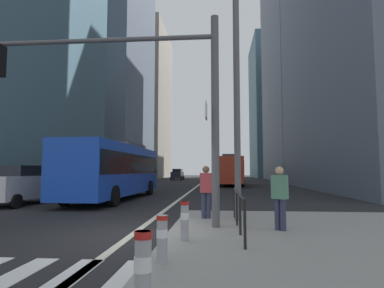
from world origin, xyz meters
TOP-DOWN VIEW (x-y plane):
  - ground_plane at (0.00, 20.00)m, footprint 160.00×160.00m
  - median_island at (5.50, -1.00)m, footprint 9.00×10.00m
  - lane_centre_line at (0.00, 30.00)m, footprint 0.20×80.00m
  - office_tower_left_mid at (-16.00, 40.82)m, footprint 12.45×18.62m
  - office_tower_left_far at (-16.00, 63.55)m, footprint 12.42×19.22m
  - office_tower_right_mid at (17.00, 46.58)m, footprint 11.39×19.80m
  - office_tower_right_far at (17.00, 67.57)m, footprint 12.96×16.53m
  - city_bus_blue_oncoming at (-3.74, 9.75)m, footprint 2.91×10.87m
  - sedan_white_oncoming at (-7.60, 6.71)m, footprint 2.17×4.36m
  - city_bus_red_receding at (3.66, 28.14)m, footprint 2.89×10.99m
  - city_bus_red_distant at (2.80, 49.66)m, footprint 2.77×11.41m
  - car_oncoming_mid at (-4.96, 47.49)m, footprint 2.07×4.56m
  - car_receding_near at (3.56, 39.01)m, footprint 2.17×4.24m
  - car_receding_far at (2.72, 59.59)m, footprint 2.21×4.44m
  - traffic_signal_gantry at (-0.12, 0.43)m, footprint 6.87×0.65m
  - street_lamp_post at (2.88, 1.56)m, footprint 5.50×0.32m
  - bollard_front at (1.47, -5.00)m, footprint 0.20×0.20m
  - bollard_left at (1.33, -3.03)m, footprint 0.20×0.20m
  - bollard_right at (1.53, -1.29)m, footprint 0.20×0.20m
  - pedestrian_railing at (2.80, 0.10)m, footprint 0.06×4.17m
  - pedestrian_waiting at (3.88, 0.11)m, footprint 0.44×0.43m
  - pedestrian_walking at (1.87, 2.00)m, footprint 0.41×0.29m

SIDE VIEW (x-z plane):
  - ground_plane at x=0.00m, z-range 0.00..0.00m
  - lane_centre_line at x=0.00m, z-range 0.00..0.01m
  - median_island at x=5.50m, z-range 0.00..0.15m
  - bollard_left at x=1.33m, z-range 0.20..0.99m
  - bollard_right at x=1.53m, z-range 0.20..1.06m
  - bollard_front at x=1.47m, z-range 0.20..1.10m
  - pedestrian_railing at x=2.80m, z-range 0.38..1.36m
  - car_receding_near at x=3.56m, z-range 0.02..1.96m
  - sedan_white_oncoming at x=-7.60m, z-range 0.02..1.96m
  - car_receding_far at x=2.72m, z-range 0.02..1.96m
  - car_oncoming_mid at x=-4.96m, z-range 0.02..1.96m
  - pedestrian_waiting at x=3.88m, z-range 0.24..1.89m
  - pedestrian_walking at x=1.87m, z-range 0.24..1.94m
  - city_bus_blue_oncoming at x=-3.74m, z-range 0.14..3.54m
  - city_bus_red_receding at x=3.66m, z-range 0.14..3.54m
  - city_bus_red_distant at x=2.80m, z-range 0.14..3.54m
  - traffic_signal_gantry at x=-0.12m, z-range 1.15..7.15m
  - street_lamp_post at x=2.88m, z-range 1.28..9.28m
  - office_tower_right_far at x=17.00m, z-range 0.00..32.58m
  - office_tower_left_far at x=-16.00m, z-range 0.00..34.48m
  - office_tower_left_mid at x=-16.00m, z-range 0.00..35.37m
  - office_tower_right_mid at x=17.00m, z-range 0.00..45.87m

